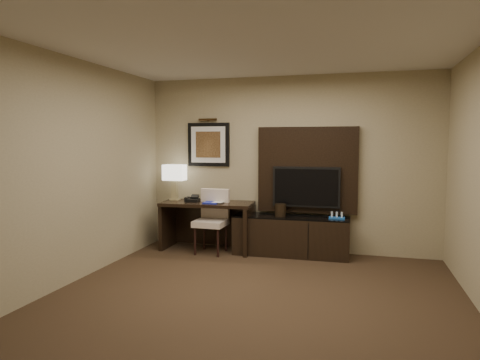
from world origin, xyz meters
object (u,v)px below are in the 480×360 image
(desk, at_px, (208,226))
(desk_chair, at_px, (211,222))
(ice_bucket, at_px, (280,210))
(credenza, at_px, (291,236))
(tv, at_px, (306,187))
(minibar_tray, at_px, (337,216))
(desk_phone, at_px, (192,198))
(table_lamp, at_px, (175,183))

(desk, distance_m, desk_chair, 0.22)
(desk, bearing_deg, ice_bucket, -3.37)
(credenza, relative_size, tv, 1.71)
(desk, bearing_deg, credenza, -1.79)
(tv, bearing_deg, minibar_tray, -18.69)
(credenza, xyz_separation_m, ice_bucket, (-0.16, -0.04, 0.39))
(tv, bearing_deg, ice_bucket, -153.66)
(desk_chair, bearing_deg, ice_bucket, 11.35)
(tv, bearing_deg, desk_phone, -172.76)
(tv, distance_m, ice_bucket, 0.52)
(desk, relative_size, tv, 1.42)
(tv, relative_size, table_lamp, 1.87)
(credenza, relative_size, minibar_tray, 7.55)
(desk_phone, xyz_separation_m, ice_bucket, (1.39, 0.04, -0.13))
(ice_bucket, bearing_deg, table_lamp, 177.47)
(desk_phone, xyz_separation_m, minibar_tray, (2.21, 0.06, -0.18))
(desk, height_order, ice_bucket, ice_bucket)
(table_lamp, distance_m, ice_bucket, 1.78)
(desk, relative_size, desk_chair, 1.49)
(table_lamp, relative_size, desk_phone, 2.58)
(desk_chair, bearing_deg, table_lamp, 162.03)
(desk_phone, height_order, ice_bucket, desk_phone)
(desk_phone, bearing_deg, tv, 1.50)
(credenza, height_order, desk_chair, desk_chair)
(credenza, distance_m, ice_bucket, 0.42)
(desk_phone, bearing_deg, desk_chair, -26.31)
(minibar_tray, bearing_deg, table_lamp, 178.74)
(tv, relative_size, ice_bucket, 5.33)
(credenza, bearing_deg, desk, -178.97)
(tv, bearing_deg, desk_chair, -165.83)
(credenza, bearing_deg, table_lamp, 177.65)
(ice_bucket, bearing_deg, desk, -179.38)
(credenza, height_order, tv, tv)
(desk_chair, bearing_deg, desk, 126.04)
(table_lamp, bearing_deg, ice_bucket, -2.53)
(desk_chair, bearing_deg, credenza, 11.88)
(desk, distance_m, tv, 1.65)
(desk, xyz_separation_m, ice_bucket, (1.15, 0.01, 0.30))
(desk, bearing_deg, table_lamp, 167.42)
(desk_chair, xyz_separation_m, minibar_tray, (1.86, 0.20, 0.15))
(tv, xyz_separation_m, table_lamp, (-2.10, -0.10, 0.01))
(tv, xyz_separation_m, minibar_tray, (0.46, -0.16, -0.39))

